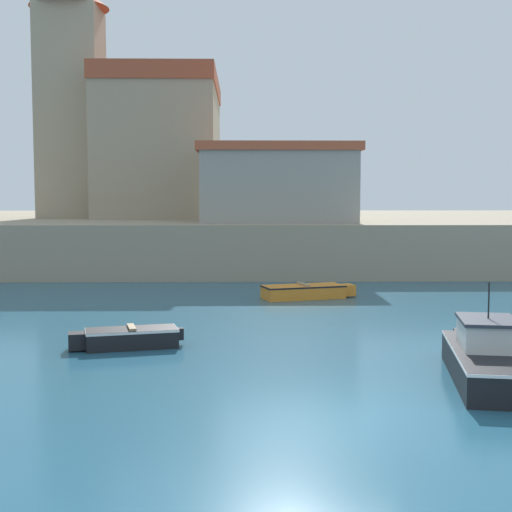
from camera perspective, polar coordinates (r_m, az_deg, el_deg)
The scene contains 7 objects.
ground_plane at distance 15.12m, azimuth 7.12°, elevation -12.59°, with size 200.00×200.00×0.00m, color #235670.
quay_seawall at distance 57.53m, azimuth 0.99°, elevation 1.78°, with size 120.00×40.00×3.00m, color gray.
motorboat_black_2 at distance 18.62m, azimuth 18.04°, elevation -7.73°, with size 2.56×5.92×2.41m.
dinghy_orange_4 at distance 31.74m, azimuth 4.03°, elevation -2.81°, with size 4.33×2.35×0.66m.
dinghy_black_6 at distance 21.74m, azimuth -10.19°, elevation -6.42°, with size 3.40×1.75×0.65m.
church at distance 53.52m, azimuth -9.01°, elevation 9.49°, with size 13.04×14.29×16.64m.
harbor_shed_far_end at distance 42.62m, azimuth 1.73°, elevation 5.87°, with size 9.43×5.99×4.59m.
Camera 1 is at (-2.11, -14.28, 4.50)m, focal length 50.00 mm.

